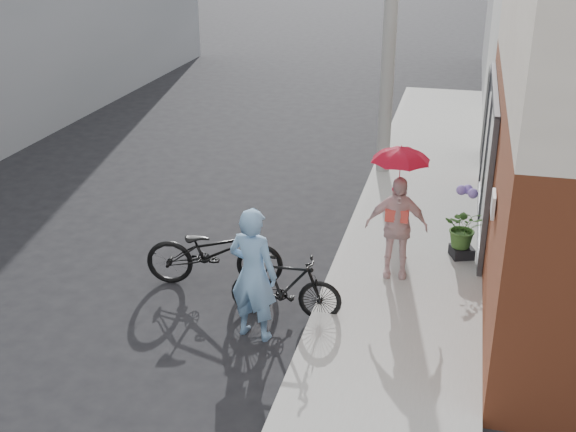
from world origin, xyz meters
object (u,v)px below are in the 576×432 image
at_px(utility_pole, 391,8).
at_px(officer, 253,274).
at_px(bike_left, 214,252).
at_px(planter, 462,252).
at_px(kimono_woman, 396,227).
at_px(bike_right, 286,287).

relative_size(utility_pole, officer, 3.76).
xyz_separation_m(bike_left, planter, (3.64, 1.62, -0.34)).
relative_size(utility_pole, kimono_woman, 4.39).
bearing_deg(officer, bike_left, -39.40).
distance_m(utility_pole, planter, 5.41).
bearing_deg(kimono_woman, utility_pole, 93.12).
relative_size(bike_right, planter, 4.71).
bearing_deg(bike_right, utility_pole, -8.14).
relative_size(officer, planter, 5.55).
height_order(officer, kimono_woman, officer).
distance_m(officer, bike_right, 0.79).
relative_size(bike_right, kimono_woman, 0.99).
distance_m(bike_right, kimono_woman, 2.02).
relative_size(bike_left, planter, 6.21).
height_order(utility_pole, bike_right, utility_pole).
xyz_separation_m(utility_pole, bike_right, (-0.59, -6.21, -3.03)).
bearing_deg(utility_pole, planter, -65.73).
height_order(utility_pole, planter, utility_pole).
xyz_separation_m(bike_left, kimono_woman, (2.64, 0.75, 0.37)).
bearing_deg(officer, kimono_woman, -117.25).
xyz_separation_m(utility_pole, bike_left, (-1.88, -5.53, -2.95)).
xyz_separation_m(officer, bike_left, (-0.99, 1.25, -0.38)).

